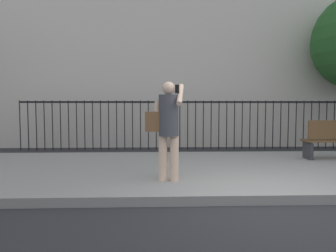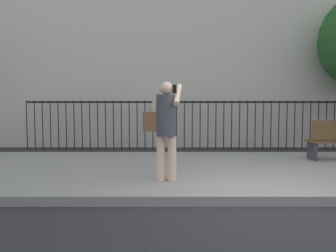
# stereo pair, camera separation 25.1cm
# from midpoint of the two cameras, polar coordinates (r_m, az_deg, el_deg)

# --- Properties ---
(ground_plane) EXTENTS (60.00, 60.00, 0.00)m
(ground_plane) POSITION_cam_midpoint_polar(r_m,az_deg,el_deg) (5.08, 16.15, -13.28)
(ground_plane) COLOR #28282B
(sidewalk) EXTENTS (28.00, 4.40, 0.15)m
(sidewalk) POSITION_cam_midpoint_polar(r_m,az_deg,el_deg) (7.12, 10.55, -7.62)
(sidewalk) COLOR gray
(sidewalk) RESTS_ON ground
(iron_fence) EXTENTS (12.03, 0.04, 1.60)m
(iron_fence) POSITION_cam_midpoint_polar(r_m,az_deg,el_deg) (10.62, 6.23, 1.33)
(iron_fence) COLOR black
(iron_fence) RESTS_ON ground
(pedestrian_on_phone) EXTENTS (0.69, 0.51, 1.72)m
(pedestrian_on_phone) POSITION_cam_midpoint_polar(r_m,az_deg,el_deg) (5.61, -1.43, 0.45)
(pedestrian_on_phone) COLOR beige
(pedestrian_on_phone) RESTS_ON sidewalk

